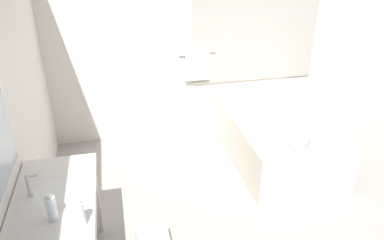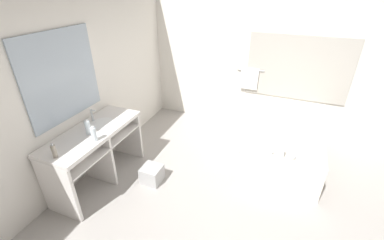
{
  "view_description": "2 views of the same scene",
  "coord_description": "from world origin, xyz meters",
  "views": [
    {
      "loc": [
        -1.39,
        -2.41,
        2.56
      ],
      "look_at": [
        -0.67,
        0.8,
        0.89
      ],
      "focal_mm": 35.0,
      "sensor_mm": 36.0,
      "label": 1
    },
    {
      "loc": [
        0.42,
        -2.45,
        2.6
      ],
      "look_at": [
        -0.83,
        0.63,
        0.77
      ],
      "focal_mm": 24.0,
      "sensor_mm": 36.0,
      "label": 2
    }
  ],
  "objects": [
    {
      "name": "ground_plane",
      "position": [
        0.0,
        0.0,
        0.0
      ],
      "size": [
        16.0,
        16.0,
        0.0
      ],
      "primitive_type": "plane",
      "color": "#A8A39E",
      "rests_on": "ground"
    },
    {
      "name": "bathtub",
      "position": [
        0.49,
        1.3,
        0.31
      ],
      "size": [
        1.1,
        1.78,
        0.68
      ],
      "color": "silver",
      "rests_on": "ground_plane"
    },
    {
      "name": "water_bottle_1",
      "position": [
        -1.69,
        -0.44,
        0.94
      ],
      "size": [
        0.07,
        0.07,
        0.2
      ],
      "color": "white",
      "rests_on": "vanity_counter"
    },
    {
      "name": "sink_faucet",
      "position": [
        -2.05,
        -0.05,
        0.93
      ],
      "size": [
        0.09,
        0.04,
        0.18
      ],
      "color": "silver",
      "rests_on": "vanity_counter"
    },
    {
      "name": "wall_back_with_blinds",
      "position": [
        0.02,
        2.23,
        1.35
      ],
      "size": [
        7.4,
        0.13,
        2.7
      ],
      "color": "white",
      "rests_on": "ground_plane"
    },
    {
      "name": "vanity_counter",
      "position": [
        -1.89,
        -0.24,
        0.62
      ],
      "size": [
        0.59,
        1.43,
        0.85
      ],
      "color": "white",
      "rests_on": "ground_plane"
    },
    {
      "name": "waste_bin",
      "position": [
        -1.2,
        -0.01,
        0.12
      ],
      "size": [
        0.28,
        0.28,
        0.25
      ],
      "color": "#B2B2B2",
      "rests_on": "ground_plane"
    },
    {
      "name": "water_bottle_2",
      "position": [
        -1.87,
        -0.34,
        0.94
      ],
      "size": [
        0.07,
        0.07,
        0.2
      ],
      "color": "white",
      "rests_on": "vanity_counter"
    },
    {
      "name": "soap_dispenser",
      "position": [
        -1.87,
        -0.87,
        0.93
      ],
      "size": [
        0.05,
        0.05,
        0.18
      ],
      "color": "gray",
      "rests_on": "vanity_counter"
    },
    {
      "name": "wall_left_with_mirror",
      "position": [
        -2.23,
        -0.01,
        1.35
      ],
      "size": [
        0.08,
        7.4,
        2.7
      ],
      "color": "white",
      "rests_on": "ground_plane"
    }
  ]
}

